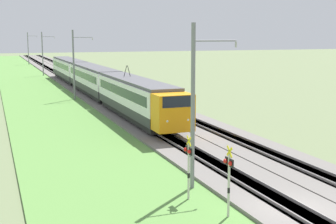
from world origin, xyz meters
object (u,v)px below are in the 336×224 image
catenary_mast_near (194,106)px  catenary_mast_distant (28,48)px  catenary_mast_mid (74,64)px  crossing_signal_near (229,175)px  passenger_train (93,78)px  catenary_mast_far (43,53)px  crossing_signal_aux (188,162)px

catenary_mast_near → catenary_mast_distant: bearing=-0.0°
catenary_mast_near → catenary_mast_mid: (36.39, -0.00, -0.01)m
crossing_signal_near → catenary_mast_near: catenary_mast_near is taller
passenger_train → crossing_signal_near: bearing=-4.0°
catenary_mast_far → catenary_mast_distant: (36.39, 0.00, 0.03)m
crossing_signal_near → catenary_mast_far: catenary_mast_far is taller
passenger_train → catenary_mast_distant: size_ratio=6.89×
catenary_mast_mid → catenary_mast_distant: same height
passenger_train → catenary_mast_distant: bearing=-177.7°
catenary_mast_mid → catenary_mast_distant: bearing=-0.0°
catenary_mast_far → catenary_mast_distant: bearing=0.0°
passenger_train → catenary_mast_far: size_ratio=6.94×
passenger_train → catenary_mast_near: catenary_mast_near is taller
crossing_signal_aux → catenary_mast_distant: catenary_mast_distant is taller
catenary_mast_mid → crossing_signal_near: bearing=179.8°
crossing_signal_near → catenary_mast_mid: (40.57, -0.17, 2.44)m
passenger_train → catenary_mast_far: catenary_mast_far is taller
catenary_mast_distant → passenger_train: bearing=-177.7°
crossing_signal_near → crossing_signal_aux: crossing_signal_near is taller
catenary_mast_near → catenary_mast_distant: 109.16m
catenary_mast_far → catenary_mast_distant: catenary_mast_distant is taller
catenary_mast_mid → crossing_signal_aux: bearing=178.6°
passenger_train → catenary_mast_distant: 70.09m
passenger_train → catenary_mast_near: bearing=-4.1°
catenary_mast_mid → passenger_train: bearing=-45.6°
crossing_signal_near → crossing_signal_aux: size_ratio=1.01×
crossing_signal_near → catenary_mast_distant: (113.34, -0.17, 2.44)m
catenary_mast_distant → catenary_mast_near: bearing=180.0°
passenger_train → catenary_mast_mid: size_ratio=6.89×
passenger_train → catenary_mast_mid: (-2.77, 2.83, 2.07)m
passenger_train → crossing_signal_aux: bearing=-5.3°
crossing_signal_near → crossing_signal_aux: (2.68, 0.76, -0.03)m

